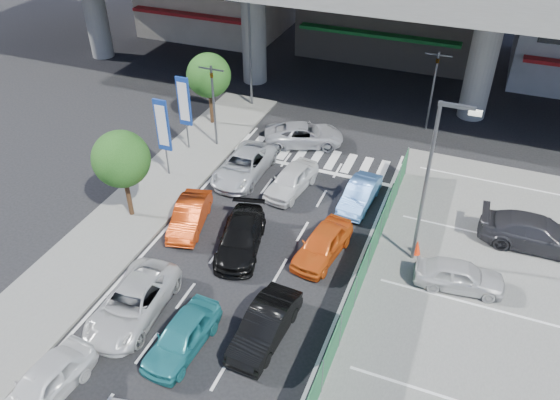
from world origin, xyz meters
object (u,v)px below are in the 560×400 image
at_px(tree_near, 121,159).
at_px(parked_sedan_white, 460,275).
at_px(signboard_near, 163,128).
at_px(van_white_back_left, 44,384).
at_px(sedan_white_mid_left, 133,303).
at_px(wagon_silver_front_left, 244,166).
at_px(sedan_white_front_mid, 291,180).
at_px(kei_truck_front_right, 360,194).
at_px(traffic_light_left, 212,87).
at_px(hatch_black_mid_right, 265,326).
at_px(street_lamp_right, 432,173).
at_px(sedan_black_mid, 241,237).
at_px(taxi_orange_left, 190,216).
at_px(tree_far, 209,76).
at_px(parked_sedan_dgrey, 536,233).
at_px(traffic_light_right, 436,72).
at_px(signboard_far, 184,104).
at_px(taxi_teal_mid, 182,336).
at_px(traffic_cone, 417,247).
at_px(taxi_orange_right, 323,244).
at_px(street_lamp_left, 252,39).
at_px(crossing_wagon_silver, 304,135).

relative_size(tree_near, parked_sedan_white, 1.25).
bearing_deg(parked_sedan_white, signboard_near, 72.26).
xyz_separation_m(van_white_back_left, sedan_white_mid_left, (0.69, 4.42, 0.00)).
distance_m(wagon_silver_front_left, sedan_white_front_mid, 3.02).
relative_size(tree_near, kei_truck_front_right, 1.26).
distance_m(traffic_light_left, sedan_white_front_mid, 7.40).
relative_size(hatch_black_mid_right, kei_truck_front_right, 1.09).
xyz_separation_m(signboard_near, kei_truck_front_right, (10.79, 1.27, -2.44)).
relative_size(street_lamp_right, sedan_black_mid, 1.72).
relative_size(signboard_near, taxi_orange_left, 1.19).
height_order(tree_near, wagon_silver_front_left, tree_near).
relative_size(wagon_silver_front_left, kei_truck_front_right, 1.30).
bearing_deg(tree_far, kei_truck_front_right, -24.68).
distance_m(tree_far, kei_truck_front_right, 12.83).
bearing_deg(parked_sedan_dgrey, traffic_light_right, 32.09).
distance_m(signboard_far, sedan_white_mid_left, 13.71).
relative_size(taxi_teal_mid, wagon_silver_front_left, 0.80).
relative_size(taxi_orange_left, traffic_cone, 5.10).
bearing_deg(wagon_silver_front_left, tree_near, -123.97).
height_order(traffic_light_left, signboard_far, traffic_light_left).
height_order(sedan_white_mid_left, traffic_cone, sedan_white_mid_left).
xyz_separation_m(taxi_orange_right, parked_sedan_white, (6.14, 0.18, 0.02)).
xyz_separation_m(van_white_back_left, sedan_white_front_mid, (3.51, 15.27, 0.00)).
xyz_separation_m(street_lamp_left, parked_sedan_dgrey, (18.51, -9.00, -3.96)).
relative_size(wagon_silver_front_left, crossing_wagon_silver, 1.02).
xyz_separation_m(street_lamp_right, parked_sedan_dgrey, (5.01, 3.00, -3.96)).
distance_m(taxi_orange_right, parked_sedan_dgrey, 10.12).
distance_m(traffic_light_right, street_lamp_right, 13.13).
distance_m(tree_near, taxi_orange_left, 4.25).
bearing_deg(taxi_orange_left, traffic_light_right, 43.92).
distance_m(tree_near, parked_sedan_white, 16.42).
distance_m(sedan_white_mid_left, taxi_orange_right, 8.78).
distance_m(traffic_light_left, signboard_far, 1.93).
bearing_deg(tree_near, sedan_black_mid, -2.35).
bearing_deg(sedan_white_front_mid, parked_sedan_white, -16.13).
bearing_deg(parked_sedan_dgrey, traffic_light_left, 79.05).
relative_size(crossing_wagon_silver, traffic_cone, 6.28).
relative_size(taxi_orange_right, traffic_cone, 5.24).
bearing_deg(street_lamp_left, street_lamp_right, -41.63).
distance_m(van_white_back_left, wagon_silver_front_left, 15.65).
height_order(taxi_orange_right, kei_truck_front_right, taxi_orange_right).
xyz_separation_m(taxi_orange_left, sedan_white_front_mid, (3.58, 4.80, 0.04)).
xyz_separation_m(street_lamp_right, sedan_black_mid, (-7.87, -2.26, -4.09)).
bearing_deg(traffic_cone, signboard_near, 173.50).
xyz_separation_m(signboard_far, parked_sedan_dgrey, (19.79, -2.00, -2.25)).
bearing_deg(tree_far, taxi_orange_right, -42.21).
bearing_deg(street_lamp_left, parked_sedan_white, -40.32).
relative_size(crossing_wagon_silver, parked_sedan_white, 1.27).
bearing_deg(signboard_far, tree_near, -85.10).
distance_m(signboard_far, parked_sedan_dgrey, 20.02).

